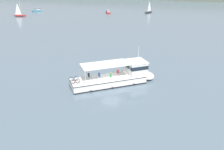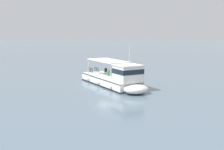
# 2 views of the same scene
# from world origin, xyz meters

# --- Properties ---
(ground_plane) EXTENTS (400.00, 400.00, 0.00)m
(ground_plane) POSITION_xyz_m (0.00, 0.00, 0.00)
(ground_plane) COLOR slate
(ferry_main) EXTENTS (11.93, 10.24, 5.32)m
(ferry_main) POSITION_xyz_m (0.85, 1.10, 1.02)
(ferry_main) COLOR white
(ferry_main) RESTS_ON ground
(motorboat_far_right) EXTENTS (3.10, 3.71, 1.26)m
(motorboat_far_right) POSITION_xyz_m (-51.65, 59.60, 0.54)
(motorboat_far_right) COLOR teal
(motorboat_far_right) RESTS_ON ground
(sailboat_mid_channel) EXTENTS (5.00, 2.68, 5.40)m
(sailboat_mid_channel) POSITION_xyz_m (-50.61, 46.90, 0.54)
(sailboat_mid_channel) COLOR maroon
(sailboat_mid_channel) RESTS_ON ground
(sailboat_far_left) EXTENTS (3.34, 4.93, 5.40)m
(sailboat_far_left) POSITION_xyz_m (-6.95, 69.76, 0.54)
(sailboat_far_left) COLOR #232328
(sailboat_far_left) RESTS_ON ground
(motorboat_near_starboard) EXTENTS (2.86, 3.78, 1.26)m
(motorboat_near_starboard) POSITION_xyz_m (-21.99, 63.90, 0.54)
(motorboat_near_starboard) COLOR maroon
(motorboat_near_starboard) RESTS_ON ground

